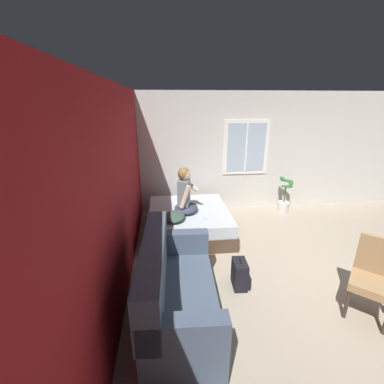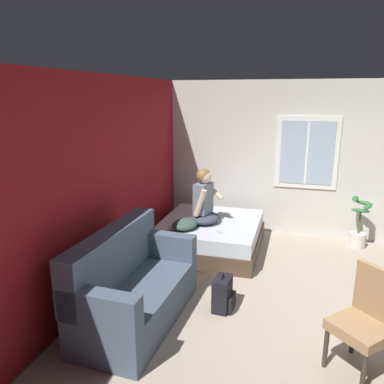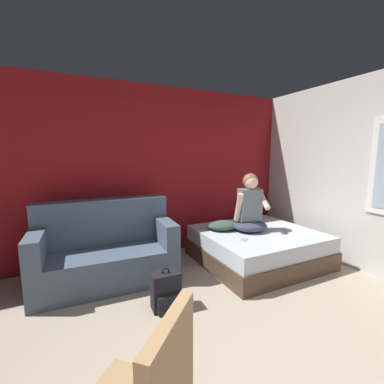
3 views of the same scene
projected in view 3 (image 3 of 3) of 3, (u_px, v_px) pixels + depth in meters
wall_back_accent at (126, 173)px, 3.99m from camera, size 10.68×0.16×2.70m
bed at (257, 246)px, 3.94m from camera, size 1.71×1.58×0.48m
couch at (106, 251)px, 3.32m from camera, size 1.74×0.90×1.04m
person_seated at (250, 208)px, 3.88m from camera, size 0.61×0.55×0.88m
backpack at (166, 292)px, 2.72m from camera, size 0.31×0.25×0.46m
throw_pillow at (223, 225)px, 3.96m from camera, size 0.54×0.44×0.14m
cell_phone at (244, 240)px, 3.49m from camera, size 0.16×0.13×0.01m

